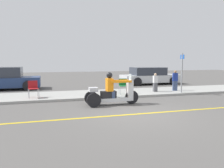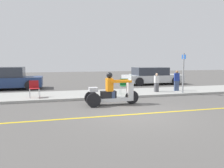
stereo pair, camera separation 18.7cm
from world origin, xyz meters
name	(u,v)px [view 2 (the right image)]	position (x,y,z in m)	size (l,w,h in m)	color
ground_plane	(139,114)	(0.00, 0.00, 0.00)	(60.00, 60.00, 0.00)	#565451
lane_stripe	(126,115)	(-0.50, 0.00, 0.00)	(24.00, 0.12, 0.01)	gold
sidewalk_strip	(108,94)	(0.00, 4.60, 0.06)	(28.00, 2.80, 0.12)	#9E9E99
motorcycle_trike	(112,93)	(-0.50, 1.82, 0.51)	(2.37, 0.67, 1.42)	black
spectator_end_of_line	(157,83)	(2.82, 4.21, 0.64)	(0.27, 0.18, 1.07)	#515156
spectator_near_curb	(177,81)	(4.15, 4.26, 0.70)	(0.32, 0.25, 1.21)	#38476B
folding_chair_curbside	(124,85)	(0.75, 3.91, 0.62)	(0.53, 0.53, 0.82)	#A5A8AD
folding_chair_set_back	(34,87)	(-3.84, 4.03, 0.62)	(0.53, 0.53, 0.82)	#A5A8AD
parked_car_lot_center	(152,76)	(4.80, 8.98, 0.65)	(4.74, 2.08, 1.37)	silver
parked_car_lot_right	(8,79)	(-5.83, 8.60, 0.70)	(4.22, 1.99, 1.48)	navy
street_sign	(183,71)	(4.04, 3.45, 1.32)	(0.08, 0.36, 2.20)	gray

